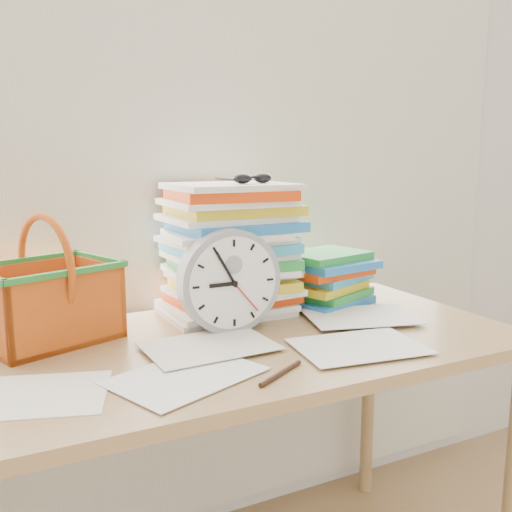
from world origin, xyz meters
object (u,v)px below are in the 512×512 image
paper_stack (230,250)px  book_stack (331,278)px  clock (229,281)px  desk (235,369)px  basket (46,279)px

paper_stack → book_stack: (0.31, -0.04, -0.10)m
paper_stack → clock: 0.18m
paper_stack → book_stack: size_ratio=1.37×
desk → clock: (0.02, 0.07, 0.21)m
desk → paper_stack: 0.35m
book_stack → basket: size_ratio=0.89×
desk → basket: basket is taller
clock → book_stack: 0.40m
clock → book_stack: clock is taller
basket → clock: bearing=-37.7°
book_stack → clock: bearing=-163.6°
book_stack → basket: 0.80m
paper_stack → book_stack: bearing=-7.9°
desk → basket: 0.50m
desk → basket: (-0.40, 0.20, 0.23)m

